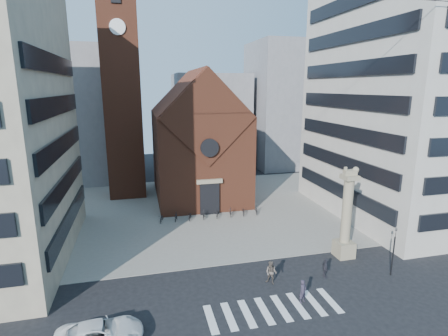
{
  "coord_description": "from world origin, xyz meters",
  "views": [
    {
      "loc": [
        -8.15,
        -23.6,
        15.58
      ],
      "look_at": [
        -0.36,
        8.0,
        7.99
      ],
      "focal_mm": 28.0,
      "sensor_mm": 36.0,
      "label": 1
    }
  ],
  "objects_px": {
    "scooter_0": "(162,218)",
    "white_car": "(100,334)",
    "pedestrian_0": "(303,291)",
    "lion_column": "(346,222)",
    "pedestrian_2": "(325,268)",
    "traffic_light": "(394,250)",
    "pedestrian_1": "(271,272)"
  },
  "relations": [
    {
      "from": "white_car",
      "to": "scooter_0",
      "type": "relative_size",
      "value": 3.09
    },
    {
      "from": "lion_column",
      "to": "scooter_0",
      "type": "relative_size",
      "value": 5.08
    },
    {
      "from": "pedestrian_1",
      "to": "scooter_0",
      "type": "height_order",
      "value": "pedestrian_1"
    },
    {
      "from": "scooter_0",
      "to": "traffic_light",
      "type": "bearing_deg",
      "value": -28.76
    },
    {
      "from": "lion_column",
      "to": "pedestrian_1",
      "type": "xyz_separation_m",
      "value": [
        -8.36,
        -2.78,
        -2.48
      ]
    },
    {
      "from": "pedestrian_0",
      "to": "pedestrian_2",
      "type": "relative_size",
      "value": 1.05
    },
    {
      "from": "white_car",
      "to": "pedestrian_0",
      "type": "distance_m",
      "value": 14.19
    },
    {
      "from": "pedestrian_2",
      "to": "scooter_0",
      "type": "height_order",
      "value": "pedestrian_2"
    },
    {
      "from": "lion_column",
      "to": "traffic_light",
      "type": "height_order",
      "value": "lion_column"
    },
    {
      "from": "lion_column",
      "to": "pedestrian_0",
      "type": "distance_m",
      "value": 9.38
    },
    {
      "from": "traffic_light",
      "to": "white_car",
      "type": "height_order",
      "value": "traffic_light"
    },
    {
      "from": "lion_column",
      "to": "white_car",
      "type": "height_order",
      "value": "lion_column"
    },
    {
      "from": "pedestrian_0",
      "to": "pedestrian_2",
      "type": "bearing_deg",
      "value": 13.36
    },
    {
      "from": "traffic_light",
      "to": "pedestrian_2",
      "type": "xyz_separation_m",
      "value": [
        -5.64,
        1.01,
        -1.44
      ]
    },
    {
      "from": "traffic_light",
      "to": "pedestrian_1",
      "type": "height_order",
      "value": "traffic_light"
    },
    {
      "from": "traffic_light",
      "to": "pedestrian_1",
      "type": "bearing_deg",
      "value": 173.26
    },
    {
      "from": "pedestrian_0",
      "to": "lion_column",
      "type": "bearing_deg",
      "value": 13.6
    },
    {
      "from": "pedestrian_1",
      "to": "scooter_0",
      "type": "xyz_separation_m",
      "value": [
        -7.68,
        15.39,
        -0.48
      ]
    },
    {
      "from": "traffic_light",
      "to": "scooter_0",
      "type": "relative_size",
      "value": 2.52
    },
    {
      "from": "pedestrian_1",
      "to": "pedestrian_2",
      "type": "bearing_deg",
      "value": 39.37
    },
    {
      "from": "traffic_light",
      "to": "white_car",
      "type": "xyz_separation_m",
      "value": [
        -23.14,
        -2.69,
        -1.56
      ]
    },
    {
      "from": "pedestrian_2",
      "to": "scooter_0",
      "type": "bearing_deg",
      "value": 46.7
    },
    {
      "from": "traffic_light",
      "to": "pedestrian_2",
      "type": "relative_size",
      "value": 2.54
    },
    {
      "from": "pedestrian_0",
      "to": "scooter_0",
      "type": "bearing_deg",
      "value": 90.83
    },
    {
      "from": "white_car",
      "to": "pedestrian_2",
      "type": "height_order",
      "value": "pedestrian_2"
    },
    {
      "from": "lion_column",
      "to": "pedestrian_0",
      "type": "height_order",
      "value": "lion_column"
    },
    {
      "from": "scooter_0",
      "to": "white_car",
      "type": "bearing_deg",
      "value": -90.94
    },
    {
      "from": "traffic_light",
      "to": "scooter_0",
      "type": "bearing_deg",
      "value": 137.34
    },
    {
      "from": "traffic_light",
      "to": "white_car",
      "type": "relative_size",
      "value": 0.82
    },
    {
      "from": "scooter_0",
      "to": "lion_column",
      "type": "bearing_deg",
      "value": -24.29
    },
    {
      "from": "pedestrian_2",
      "to": "scooter_0",
      "type": "relative_size",
      "value": 0.99
    },
    {
      "from": "lion_column",
      "to": "traffic_light",
      "type": "xyz_separation_m",
      "value": [
        1.99,
        -4.0,
        -1.17
      ]
    }
  ]
}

